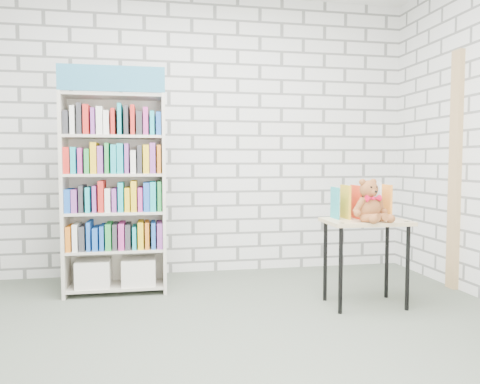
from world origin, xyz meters
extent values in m
plane|color=#50584A|center=(0.00, 0.00, 0.00)|extent=(4.50, 4.50, 0.00)
cube|color=silver|center=(0.00, 2.00, 1.40)|extent=(4.50, 0.02, 2.80)
cube|color=silver|center=(0.00, -2.00, 1.40)|extent=(4.50, 0.02, 2.80)
cube|color=beige|center=(-1.13, 1.35, 0.85)|extent=(0.03, 0.33, 1.70)
cube|color=beige|center=(-0.31, 1.35, 0.85)|extent=(0.03, 0.33, 1.70)
cube|color=beige|center=(-0.72, 1.51, 0.85)|extent=(0.85, 0.02, 1.70)
cube|color=teal|center=(-0.72, 1.19, 1.80)|extent=(0.85, 0.02, 0.21)
cube|color=beige|center=(-0.72, 1.35, 0.06)|extent=(0.79, 0.31, 0.02)
cube|color=beige|center=(-0.72, 1.35, 0.38)|extent=(0.79, 0.31, 0.02)
cube|color=beige|center=(-0.72, 1.35, 0.70)|extent=(0.79, 0.31, 0.02)
cube|color=beige|center=(-0.72, 1.35, 1.02)|extent=(0.79, 0.31, 0.02)
cube|color=beige|center=(-0.72, 1.35, 1.34)|extent=(0.79, 0.31, 0.02)
cube|color=beige|center=(-0.72, 1.35, 1.68)|extent=(0.79, 0.31, 0.02)
cube|color=silver|center=(-0.91, 1.35, 0.18)|extent=(0.28, 0.27, 0.23)
cube|color=silver|center=(-0.53, 1.35, 0.18)|extent=(0.28, 0.27, 0.23)
cube|color=red|center=(-0.72, 1.34, 0.50)|extent=(0.79, 0.27, 0.23)
cube|color=yellow|center=(-0.72, 1.34, 0.82)|extent=(0.79, 0.27, 0.23)
cube|color=blue|center=(-0.72, 1.34, 1.14)|extent=(0.79, 0.27, 0.23)
cube|color=green|center=(-0.72, 1.34, 1.47)|extent=(0.79, 0.27, 0.23)
cube|color=tan|center=(1.23, 0.63, 0.66)|extent=(0.64, 0.45, 0.03)
cylinder|color=black|center=(0.96, 0.46, 0.32)|extent=(0.03, 0.03, 0.65)
cylinder|color=black|center=(0.97, 0.80, 0.32)|extent=(0.03, 0.03, 0.65)
cylinder|color=black|center=(1.49, 0.45, 0.32)|extent=(0.03, 0.03, 0.65)
cylinder|color=black|center=(1.50, 0.79, 0.32)|extent=(0.03, 0.03, 0.65)
cylinder|color=black|center=(0.97, 0.47, 0.68)|extent=(0.04, 0.04, 0.01)
cylinder|color=black|center=(1.48, 0.46, 0.68)|extent=(0.04, 0.04, 0.01)
cube|color=teal|center=(1.02, 0.73, 0.81)|extent=(0.02, 0.19, 0.26)
cube|color=gold|center=(1.11, 0.73, 0.81)|extent=(0.02, 0.19, 0.26)
cube|color=red|center=(1.19, 0.73, 0.81)|extent=(0.02, 0.19, 0.26)
cube|color=black|center=(1.28, 0.73, 0.81)|extent=(0.02, 0.19, 0.26)
cube|color=white|center=(1.36, 0.72, 0.81)|extent=(0.02, 0.19, 0.26)
cube|color=orange|center=(1.45, 0.72, 0.81)|extent=(0.02, 0.19, 0.26)
ellipsoid|color=brown|center=(1.21, 0.55, 0.77)|extent=(0.19, 0.16, 0.19)
sphere|color=brown|center=(1.21, 0.54, 0.92)|extent=(0.14, 0.14, 0.14)
sphere|color=brown|center=(1.16, 0.55, 0.98)|extent=(0.05, 0.05, 0.05)
sphere|color=brown|center=(1.26, 0.57, 0.98)|extent=(0.05, 0.05, 0.05)
sphere|color=brown|center=(1.23, 0.49, 0.90)|extent=(0.05, 0.05, 0.05)
sphere|color=black|center=(1.20, 0.48, 0.94)|extent=(0.02, 0.02, 0.02)
sphere|color=black|center=(1.25, 0.49, 0.94)|extent=(0.02, 0.02, 0.02)
sphere|color=black|center=(1.23, 0.47, 0.91)|extent=(0.02, 0.02, 0.02)
cylinder|color=brown|center=(1.12, 0.51, 0.80)|extent=(0.10, 0.08, 0.14)
cylinder|color=brown|center=(1.31, 0.55, 0.80)|extent=(0.10, 0.09, 0.14)
sphere|color=brown|center=(1.10, 0.49, 0.75)|extent=(0.05, 0.05, 0.05)
sphere|color=brown|center=(1.34, 0.54, 0.75)|extent=(0.05, 0.05, 0.05)
cylinder|color=brown|center=(1.18, 0.44, 0.71)|extent=(0.12, 0.15, 0.08)
cylinder|color=brown|center=(1.29, 0.47, 0.71)|extent=(0.07, 0.15, 0.08)
sphere|color=brown|center=(1.17, 0.38, 0.71)|extent=(0.07, 0.07, 0.07)
sphere|color=brown|center=(1.32, 0.41, 0.71)|extent=(0.07, 0.07, 0.07)
cone|color=red|center=(1.19, 0.49, 0.86)|extent=(0.06, 0.06, 0.05)
cone|color=red|center=(1.26, 0.50, 0.86)|extent=(0.06, 0.06, 0.05)
sphere|color=red|center=(1.23, 0.49, 0.86)|extent=(0.03, 0.03, 0.03)
cube|color=tan|center=(2.23, 0.95, 1.05)|extent=(0.05, 0.12, 2.10)
camera|label=1|loc=(-0.40, -2.76, 1.13)|focal=35.00mm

